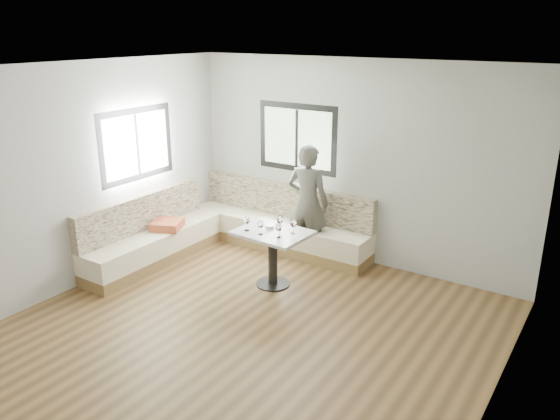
% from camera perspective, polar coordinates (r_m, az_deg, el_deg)
% --- Properties ---
extents(room, '(5.01, 5.01, 2.81)m').
position_cam_1_polar(room, '(5.62, -4.05, 0.26)').
color(room, brown).
rests_on(room, ground).
extents(banquette, '(2.90, 2.80, 0.95)m').
position_cam_1_polar(banquette, '(8.01, -5.75, -2.27)').
color(banquette, '#957549').
rests_on(banquette, ground).
extents(table, '(0.93, 0.74, 0.74)m').
position_cam_1_polar(table, '(6.92, -0.76, -3.68)').
color(table, black).
rests_on(table, ground).
extents(person, '(0.65, 0.47, 1.67)m').
position_cam_1_polar(person, '(7.64, 2.93, 0.76)').
color(person, '#52514A').
rests_on(person, ground).
extents(olive_ramekin, '(0.11, 0.11, 0.04)m').
position_cam_1_polar(olive_ramekin, '(6.94, -1.10, -1.76)').
color(olive_ramekin, white).
rests_on(olive_ramekin, table).
extents(wine_glass_a, '(0.08, 0.08, 0.18)m').
position_cam_1_polar(wine_glass_a, '(6.85, -3.51, -1.14)').
color(wine_glass_a, white).
rests_on(wine_glass_a, table).
extents(wine_glass_b, '(0.08, 0.08, 0.18)m').
position_cam_1_polar(wine_glass_b, '(6.71, -2.05, -1.55)').
color(wine_glass_b, white).
rests_on(wine_glass_b, table).
extents(wine_glass_c, '(0.08, 0.08, 0.18)m').
position_cam_1_polar(wine_glass_c, '(6.61, -0.16, -1.84)').
color(wine_glass_c, white).
rests_on(wine_glass_c, table).
extents(wine_glass_d, '(0.08, 0.08, 0.18)m').
position_cam_1_polar(wine_glass_d, '(6.86, 0.01, -1.07)').
color(wine_glass_d, white).
rests_on(wine_glass_d, table).
extents(wine_glass_e, '(0.08, 0.08, 0.18)m').
position_cam_1_polar(wine_glass_e, '(6.73, 1.41, -1.46)').
color(wine_glass_e, white).
rests_on(wine_glass_e, table).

